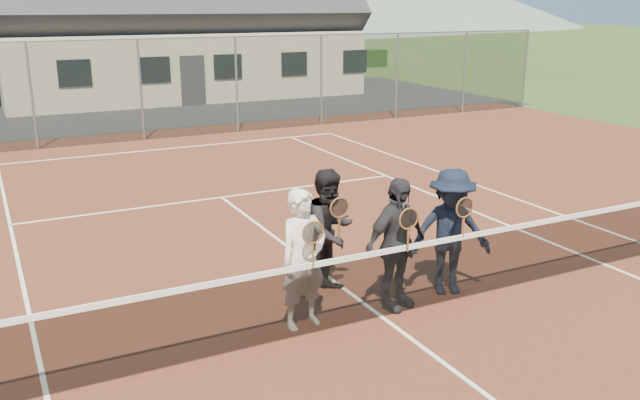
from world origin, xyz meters
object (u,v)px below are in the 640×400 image
(clubhouse, at_px, (174,4))
(player_b, at_px, (330,232))
(player_d, at_px, (450,232))
(tennis_net, at_px, (382,280))
(player_a, at_px, (303,259))
(player_c, at_px, (396,244))

(clubhouse, height_order, player_b, clubhouse)
(clubhouse, xyz_separation_m, player_b, (-4.23, -22.98, -3.07))
(player_d, bearing_deg, tennis_net, -168.15)
(player_d, bearing_deg, clubhouse, 83.42)
(player_a, bearing_deg, clubhouse, 78.09)
(tennis_net, distance_m, player_b, 1.11)
(player_b, height_order, player_d, same)
(player_b, bearing_deg, player_a, -135.43)
(player_b, height_order, player_c, same)
(player_c, bearing_deg, clubhouse, 81.21)
(clubhouse, height_order, player_d, clubhouse)
(clubhouse, relative_size, player_a, 8.67)
(tennis_net, xyz_separation_m, player_d, (1.26, 0.26, 0.38))
(clubhouse, xyz_separation_m, player_c, (-3.68, -23.80, -3.07))
(clubhouse, distance_m, player_b, 23.57)
(tennis_net, relative_size, player_a, 6.49)
(player_b, relative_size, player_d, 1.00)
(player_d, bearing_deg, player_b, 153.36)
(player_c, bearing_deg, player_d, 4.30)
(player_c, bearing_deg, player_b, 123.95)
(clubhouse, bearing_deg, player_b, -100.44)
(player_a, bearing_deg, player_b, 44.57)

